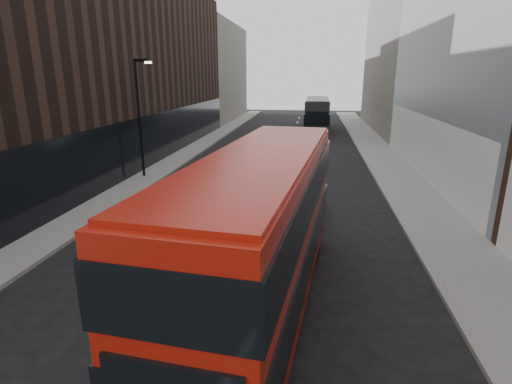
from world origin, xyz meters
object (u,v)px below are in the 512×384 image
at_px(grey_bus, 317,113).
at_px(car_a, 304,202).
at_px(red_bus, 262,227).
at_px(car_b, 291,149).
at_px(street_lamp, 140,111).
at_px(car_c, 299,141).

xyz_separation_m(grey_bus, car_a, (-0.68, -29.98, -1.25)).
bearing_deg(red_bus, car_b, 97.00).
bearing_deg(grey_bus, street_lamp, -113.56).
height_order(grey_bus, car_a, grey_bus).
height_order(car_a, car_c, car_a).
bearing_deg(street_lamp, car_b, 40.23).
bearing_deg(car_c, car_b, -92.37).
height_order(street_lamp, grey_bus, street_lamp).
height_order(red_bus, car_c, red_bus).
bearing_deg(street_lamp, grey_bus, 66.04).
distance_m(red_bus, grey_bus, 37.71).
relative_size(street_lamp, grey_bus, 0.62).
height_order(street_lamp, car_c, street_lamp).
bearing_deg(grey_bus, red_bus, -92.01).
distance_m(red_bus, car_c, 25.94).
height_order(street_lamp, red_bus, street_lamp).
xyz_separation_m(grey_bus, car_b, (-2.01, -16.76, -1.25)).
relative_size(car_b, car_c, 1.00).
xyz_separation_m(red_bus, grey_bus, (1.59, 37.67, -0.49)).
relative_size(car_a, car_b, 0.96).
distance_m(car_a, car_b, 13.29).
relative_size(car_a, car_c, 0.96).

